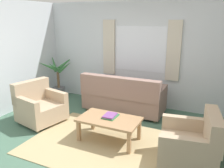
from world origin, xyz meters
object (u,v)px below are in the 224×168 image
object	(u,v)px
book_stack_on_table	(110,116)
potted_plant	(58,80)
armchair_left	(40,106)
couch	(123,97)
coffee_table	(109,121)
armchair_right	(191,145)

from	to	relation	value
book_stack_on_table	potted_plant	bearing A→B (deg)	147.11
armchair_left	couch	bearing A→B (deg)	-35.78
coffee_table	couch	bearing A→B (deg)	102.35
armchair_left	coffee_table	xyz separation A→B (m)	(1.72, -0.10, 0.03)
couch	coffee_table	xyz separation A→B (m)	(0.30, -1.36, 0.01)
book_stack_on_table	coffee_table	bearing A→B (deg)	-82.11
potted_plant	armchair_right	bearing A→B (deg)	-24.66
armchair_left	armchair_right	xyz separation A→B (m)	(3.17, -0.27, 0.00)
armchair_left	armchair_right	distance (m)	3.18
armchair_right	potted_plant	world-z (taller)	potted_plant
armchair_right	book_stack_on_table	xyz separation A→B (m)	(-1.46, 0.23, 0.11)
armchair_left	armchair_right	world-z (taller)	same
couch	potted_plant	bearing A→B (deg)	-6.10
armchair_right	book_stack_on_table	size ratio (longest dim) A/B	3.05
couch	book_stack_on_table	xyz separation A→B (m)	(0.29, -1.30, 0.09)
armchair_left	coffee_table	world-z (taller)	armchair_left
couch	armchair_right	distance (m)	2.32
couch	book_stack_on_table	world-z (taller)	couch
couch	armchair_right	size ratio (longest dim) A/B	1.98
couch	coffee_table	world-z (taller)	couch
coffee_table	book_stack_on_table	distance (m)	0.10
armchair_left	potted_plant	bearing A→B (deg)	35.87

